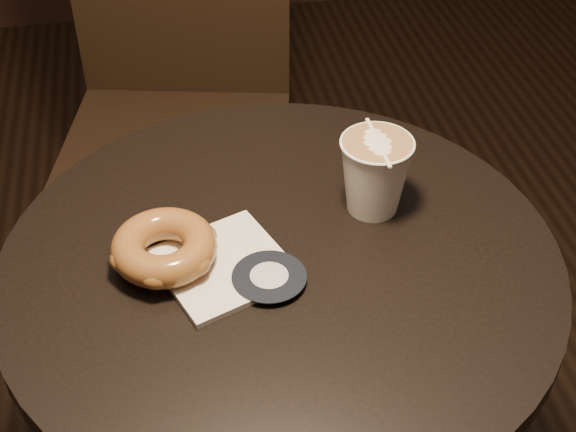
{
  "coord_description": "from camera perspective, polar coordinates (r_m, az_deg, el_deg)",
  "views": [
    {
      "loc": [
        -0.13,
        -0.72,
        1.43
      ],
      "look_at": [
        0.01,
        0.03,
        0.79
      ],
      "focal_mm": 50.0,
      "sensor_mm": 36.0,
      "label": 1
    }
  ],
  "objects": [
    {
      "name": "chair",
      "position": [
        1.65,
        -7.79,
        10.42
      ],
      "size": [
        0.53,
        0.53,
        1.11
      ],
      "rotation": [
        0.0,
        0.0,
        -0.22
      ],
      "color": "black",
      "rests_on": "ground"
    },
    {
      "name": "pastry_bag",
      "position": [
        0.98,
        -4.61,
        -3.51
      ],
      "size": [
        0.19,
        0.19,
        0.01
      ],
      "primitive_type": "cube",
      "rotation": [
        0.0,
        0.0,
        0.37
      ],
      "color": "silver",
      "rests_on": "cafe_table"
    },
    {
      "name": "cafe_table",
      "position": [
        1.14,
        -0.47,
        -10.09
      ],
      "size": [
        0.7,
        0.7,
        0.75
      ],
      "color": "black",
      "rests_on": "ground"
    },
    {
      "name": "doughnut",
      "position": [
        0.97,
        -8.8,
        -2.2
      ],
      "size": [
        0.13,
        0.13,
        0.04
      ],
      "primitive_type": "torus",
      "color": "brown",
      "rests_on": "pastry_bag"
    },
    {
      "name": "latte_cup",
      "position": [
        1.04,
        6.18,
        2.89
      ],
      "size": [
        0.1,
        0.1,
        0.11
      ],
      "primitive_type": null,
      "color": "white",
      "rests_on": "cafe_table"
    }
  ]
}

